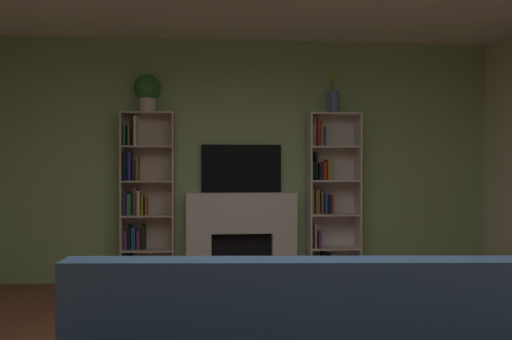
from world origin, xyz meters
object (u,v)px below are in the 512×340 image
Objects in this scene: fireplace at (242,236)px; bookshelf_left at (142,201)px; vase_with_flowers at (334,101)px; bookshelf_right at (327,201)px; potted_plant at (147,91)px; tv at (241,168)px.

fireplace is 1.18m from bookshelf_left.
bookshelf_left is at bearing 178.55° from vase_with_flowers.
bookshelf_right is 2.36m from potted_plant.
fireplace is at bearing 179.39° from bookshelf_right.
fireplace is 1.92m from potted_plant.
tv is 2.14× the size of vase_with_flowers.
fireplace is 0.70× the size of bookshelf_right.
tv is 1.30m from vase_with_flowers.
potted_plant is (-2.02, -0.03, 1.23)m from bookshelf_right.
bookshelf_left and bookshelf_right have the same top height.
bookshelf_left is 1.22m from potted_plant.
bookshelf_left is at bearing 179.46° from bookshelf_right.
fireplace is 0.76m from tv.
tv is at bearing 6.57° from potted_plant.
vase_with_flowers is (2.15, -0.05, 1.12)m from bookshelf_left.
bookshelf_left is 1.00× the size of bookshelf_right.
vase_with_flowers is (1.04, -0.05, 1.52)m from fireplace.
potted_plant reaches higher than fireplace.
bookshelf_right reaches higher than fireplace.
vase_with_flowers is (0.06, -0.03, 1.14)m from bookshelf_right.
fireplace is 0.70× the size of bookshelf_left.
tv is 1.35m from potted_plant.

